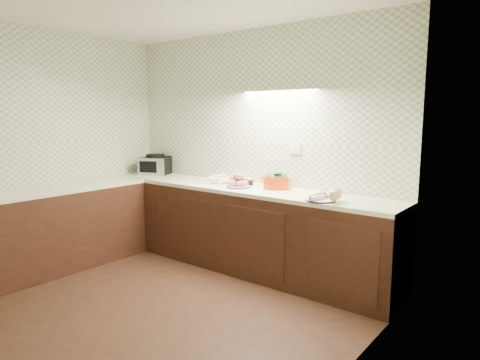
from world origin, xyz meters
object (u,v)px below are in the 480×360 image
Objects in this scene: veg_plate at (328,196)px; parsnip_pile at (219,180)px; onion_bowl at (247,181)px; dutch_oven at (276,180)px; toaster_oven at (155,165)px; sweet_potato_plate at (239,182)px.

parsnip_pile is at bearing 173.07° from veg_plate.
onion_bowl is 0.46× the size of dutch_oven.
dutch_oven is at bearing -23.71° from toaster_oven.
onion_bowl is at bearing 12.87° from parsnip_pile.
parsnip_pile is at bearing -27.54° from toaster_oven.
dutch_oven is (1.87, 0.03, -0.03)m from toaster_oven.
dutch_oven is (0.36, 0.17, 0.03)m from sweet_potato_plate.
parsnip_pile is 1.20× the size of dutch_oven.
veg_plate is (0.73, -0.26, -0.04)m from dutch_oven.
sweet_potato_plate is 1.77× the size of onion_bowl.
dutch_oven is 0.78m from veg_plate.
veg_plate is at bearing -4.78° from sweet_potato_plate.
dutch_oven is 0.92× the size of veg_plate.
toaster_oven is 1.52m from sweet_potato_plate.
dutch_oven is (0.71, 0.09, 0.05)m from parsnip_pile.
veg_plate reaches higher than parsnip_pile.
onion_bowl is at bearing 95.51° from sweet_potato_plate.
veg_plate is (1.10, -0.09, -0.01)m from sweet_potato_plate.
veg_plate is at bearing -6.93° from parsnip_pile.
onion_bowl is at bearing -23.97° from toaster_oven.
parsnip_pile is 1.46m from veg_plate.
toaster_oven reaches higher than sweet_potato_plate.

